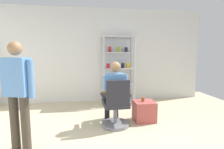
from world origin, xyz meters
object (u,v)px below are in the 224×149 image
object	(u,v)px
office_chair	(116,108)
seated_shopkeeper	(114,90)
tea_glass	(143,99)
standing_customer	(18,90)
storage_crate	(144,111)
display_cabinet_main	(118,69)

from	to	relation	value
office_chair	seated_shopkeeper	xyz separation A→B (m)	(-0.01, 0.16, 0.32)
tea_glass	standing_customer	bearing A→B (deg)	-159.23
seated_shopkeeper	storage_crate	distance (m)	0.83
display_cabinet_main	tea_glass	bearing A→B (deg)	-79.83
storage_crate	tea_glass	bearing A→B (deg)	169.56
seated_shopkeeper	storage_crate	xyz separation A→B (m)	(0.66, 0.05, -0.50)
storage_crate	tea_glass	size ratio (longest dim) A/B	4.95
display_cabinet_main	office_chair	world-z (taller)	display_cabinet_main
standing_customer	office_chair	bearing A→B (deg)	21.14
seated_shopkeeper	standing_customer	bearing A→B (deg)	-153.72
seated_shopkeeper	storage_crate	world-z (taller)	seated_shopkeeper
seated_shopkeeper	standing_customer	xyz separation A→B (m)	(-1.55, -0.77, 0.22)
tea_glass	seated_shopkeeper	bearing A→B (deg)	-174.52
seated_shopkeeper	standing_customer	size ratio (longest dim) A/B	0.79
office_chair	display_cabinet_main	bearing A→B (deg)	78.37
office_chair	tea_glass	size ratio (longest dim) A/B	10.88
office_chair	standing_customer	xyz separation A→B (m)	(-1.56, -0.60, 0.54)
display_cabinet_main	office_chair	xyz separation A→B (m)	(-0.35, -1.71, -0.57)
display_cabinet_main	standing_customer	xyz separation A→B (m)	(-1.91, -2.31, -0.03)
storage_crate	tea_glass	distance (m)	0.26
office_chair	standing_customer	bearing A→B (deg)	-158.86
seated_shopkeeper	display_cabinet_main	bearing A→B (deg)	76.90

